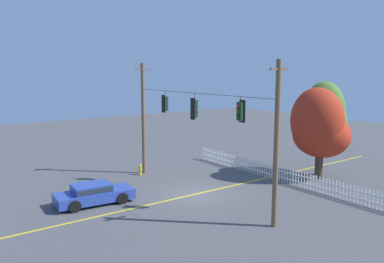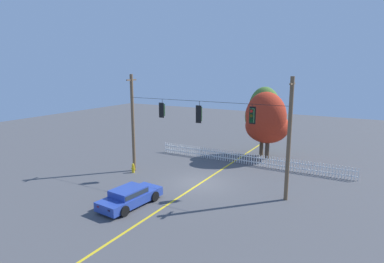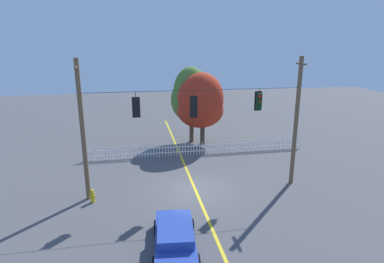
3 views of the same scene
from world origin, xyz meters
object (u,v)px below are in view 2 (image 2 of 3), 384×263
object	(u,v)px
autumn_maple_near_fence	(265,116)
autumn_maple_mid	(266,119)
traffic_signal_northbound_secondary	(199,114)
traffic_signal_westbound_side	(252,115)
fire_hydrant	(133,168)
parked_car	(130,196)
traffic_signal_southbound_primary	(162,110)

from	to	relation	value
autumn_maple_near_fence	autumn_maple_mid	size ratio (longest dim) A/B	1.06
traffic_signal_northbound_secondary	autumn_maple_mid	bearing A→B (deg)	75.76
traffic_signal_northbound_secondary	traffic_signal_westbound_side	world-z (taller)	same
fire_hydrant	autumn_maple_near_fence	bearing A→B (deg)	54.12
autumn_maple_near_fence	parked_car	world-z (taller)	autumn_maple_near_fence
traffic_signal_southbound_primary	autumn_maple_mid	xyz separation A→B (m)	(5.39, 8.76, -1.50)
traffic_signal_northbound_secondary	fire_hydrant	bearing A→B (deg)	-175.20
traffic_signal_northbound_secondary	autumn_maple_near_fence	distance (m)	10.17
traffic_signal_southbound_primary	parked_car	size ratio (longest dim) A/B	0.32
traffic_signal_southbound_primary	traffic_signal_northbound_secondary	xyz separation A→B (m)	(3.16, -0.00, -0.09)
parked_car	fire_hydrant	bearing A→B (deg)	127.70
traffic_signal_southbound_primary	parked_car	bearing A→B (deg)	-76.55
autumn_maple_near_fence	parked_car	size ratio (longest dim) A/B	1.51
traffic_signal_westbound_side	autumn_maple_mid	xyz separation A→B (m)	(-1.64, 8.74, -1.58)
parked_car	traffic_signal_northbound_secondary	bearing A→B (deg)	71.98
fire_hydrant	traffic_signal_southbound_primary	bearing A→B (deg)	10.54
traffic_signal_northbound_secondary	fire_hydrant	distance (m)	7.50
traffic_signal_southbound_primary	autumn_maple_near_fence	xyz separation A→B (m)	(4.92, 9.93, -1.40)
parked_car	traffic_signal_westbound_side	bearing A→B (deg)	44.67
traffic_signal_westbound_side	parked_car	distance (m)	9.28
traffic_signal_westbound_side	fire_hydrant	distance (m)	10.84
traffic_signal_southbound_primary	autumn_maple_near_fence	distance (m)	11.17
traffic_signal_westbound_side	autumn_maple_mid	bearing A→B (deg)	100.65
parked_car	autumn_maple_mid	bearing A→B (deg)	74.27
autumn_maple_mid	traffic_signal_northbound_secondary	bearing A→B (deg)	-104.24
autumn_maple_near_fence	traffic_signal_westbound_side	bearing A→B (deg)	-77.99
traffic_signal_northbound_secondary	autumn_maple_mid	world-z (taller)	autumn_maple_mid
traffic_signal_northbound_secondary	autumn_maple_near_fence	world-z (taller)	autumn_maple_near_fence
traffic_signal_westbound_side	autumn_maple_mid	world-z (taller)	autumn_maple_mid
traffic_signal_northbound_secondary	autumn_maple_mid	xyz separation A→B (m)	(2.22, 8.76, -1.41)
traffic_signal_northbound_secondary	autumn_maple_mid	distance (m)	9.14
traffic_signal_westbound_side	autumn_maple_near_fence	bearing A→B (deg)	102.01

